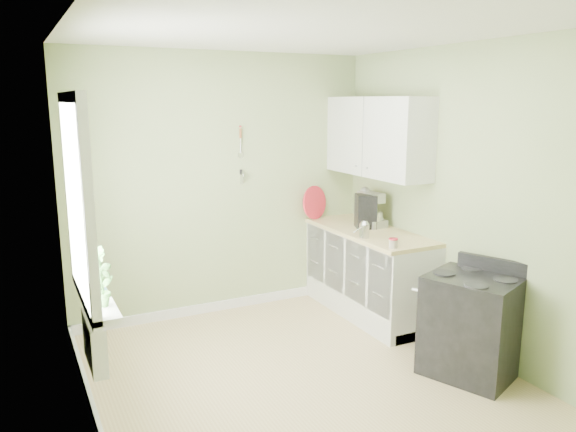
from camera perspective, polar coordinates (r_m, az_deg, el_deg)
name	(u,v)px	position (r m, az deg, el deg)	size (l,w,h in m)	color
floor	(304,383)	(4.70, 1.65, -16.56)	(3.20, 3.60, 0.02)	tan
ceiling	(306,29)	(4.17, 1.88, 18.49)	(3.20, 3.60, 0.02)	white
wall_back	(222,185)	(5.86, -6.69, 3.12)	(3.20, 0.02, 2.70)	#A2B37A
wall_left	(80,241)	(3.76, -20.39, -2.37)	(0.02, 3.60, 2.70)	#A2B37A
wall_right	(466,200)	(5.18, 17.63, 1.52)	(0.02, 3.60, 2.70)	#A2B37A
base_cabinets	(369,274)	(5.95, 8.18, -5.84)	(0.60, 1.60, 0.87)	white
countertop	(369,232)	(5.83, 8.23, -1.58)	(0.64, 1.60, 0.04)	beige
upper_cabinets	(377,137)	(5.85, 9.04, 7.96)	(0.35, 1.40, 0.80)	white
window	(76,201)	(4.02, -20.71, 1.39)	(0.06, 1.14, 1.44)	white
window_sill	(95,295)	(4.19, -19.04, -7.57)	(0.18, 1.14, 0.04)	white
radiator	(95,342)	(4.26, -19.06, -12.03)	(0.12, 0.50, 0.35)	white
wall_utensils	(241,164)	(5.88, -4.80, 5.29)	(0.02, 0.14, 0.58)	beige
stove	(471,325)	(4.87, 18.10, -10.49)	(0.83, 0.85, 0.95)	black
stand_mixer	(371,210)	(5.97, 8.40, 0.60)	(0.22, 0.35, 0.40)	#B2B2B7
kettle	(364,229)	(5.46, 7.76, -1.34)	(0.17, 0.10, 0.17)	silver
coffee_maker	(365,212)	(5.89, 7.86, 0.41)	(0.27, 0.28, 0.35)	black
red_tray	(315,202)	(6.26, 2.72, 1.38)	(0.37, 0.37, 0.02)	red
jar	(393,243)	(5.13, 10.64, -2.72)	(0.08, 0.08, 0.09)	#AA9D8C
plant_a	(102,283)	(3.83, -18.41, -6.48)	(0.17, 0.12, 0.32)	#3C732E
plant_b	(94,270)	(4.13, -19.07, -5.18)	(0.18, 0.15, 0.32)	#3C732E
plant_c	(88,261)	(4.46, -19.64, -4.36)	(0.15, 0.15, 0.27)	#3C732E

